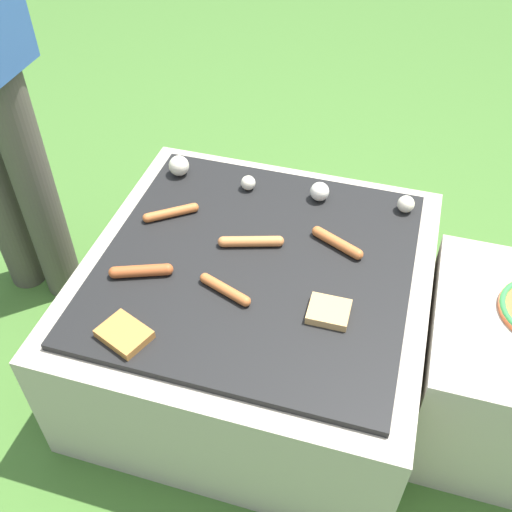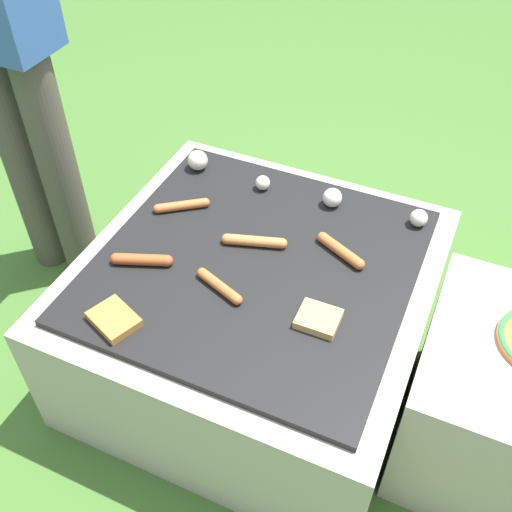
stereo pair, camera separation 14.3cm
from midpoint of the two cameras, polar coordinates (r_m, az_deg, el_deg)
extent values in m
plane|color=#3D6628|center=(1.76, 2.36, -9.97)|extent=(14.00, 14.00, 0.00)
cube|color=#A89E8C|center=(1.61, 2.55, -5.98)|extent=(0.84, 0.84, 0.38)
cube|color=black|center=(1.46, 2.79, -0.95)|extent=(0.74, 0.74, 0.02)
cylinder|color=#4C473D|center=(1.90, -19.26, 8.13)|extent=(0.11, 0.11, 0.75)
cylinder|color=#4C473D|center=(1.82, -16.03, 7.28)|extent=(0.11, 0.11, 0.75)
cylinder|color=#B7602D|center=(1.49, 10.79, 0.39)|extent=(0.12, 0.08, 0.03)
sphere|color=#B7602D|center=(1.46, 12.60, -0.91)|extent=(0.03, 0.03, 0.03)
sphere|color=#B7602D|center=(1.51, 9.04, 1.65)|extent=(0.03, 0.03, 0.03)
cylinder|color=#B7602D|center=(1.38, -0.57, -3.02)|extent=(0.12, 0.07, 0.02)
sphere|color=#B7602D|center=(1.35, 1.23, -4.35)|extent=(0.02, 0.02, 0.02)
sphere|color=#B7602D|center=(1.41, -2.28, -1.76)|extent=(0.02, 0.02, 0.02)
cylinder|color=#B7602D|center=(1.60, -4.56, 4.70)|extent=(0.12, 0.09, 0.02)
sphere|color=#B7602D|center=(1.60, -2.32, 5.01)|extent=(0.02, 0.02, 0.02)
sphere|color=#B7602D|center=(1.59, -6.82, 4.38)|extent=(0.02, 0.02, 0.02)
cylinder|color=#A34C23|center=(1.45, -8.09, -0.48)|extent=(0.13, 0.07, 0.03)
sphere|color=#A34C23|center=(1.44, -5.66, -0.58)|extent=(0.03, 0.03, 0.03)
sphere|color=#A34C23|center=(1.46, -10.49, -0.39)|extent=(0.03, 0.03, 0.03)
cylinder|color=#C6753D|center=(1.49, 2.58, 1.30)|extent=(0.14, 0.07, 0.03)
sphere|color=#C6753D|center=(1.49, -0.08, 1.52)|extent=(0.03, 0.03, 0.03)
sphere|color=#C6753D|center=(1.48, 5.24, 1.07)|extent=(0.03, 0.03, 0.03)
cube|color=#B27033|center=(1.34, -10.42, -6.10)|extent=(0.13, 0.11, 0.02)
cube|color=tan|center=(1.33, 9.04, -6.09)|extent=(0.09, 0.08, 0.02)
sphere|color=beige|center=(1.73, -3.21, 9.00)|extent=(0.06, 0.06, 0.06)
sphere|color=beige|center=(1.66, 3.12, 6.87)|extent=(0.04, 0.04, 0.04)
sphere|color=silver|center=(1.62, 9.81, 5.40)|extent=(0.05, 0.05, 0.05)
sphere|color=beige|center=(1.61, 17.71, 3.36)|extent=(0.05, 0.05, 0.05)
camera|label=1|loc=(0.07, -87.16, 2.76)|focal=42.00mm
camera|label=2|loc=(0.07, 92.84, -2.76)|focal=42.00mm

